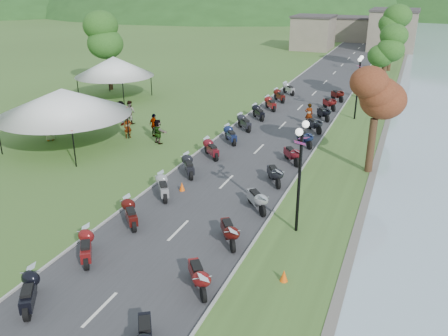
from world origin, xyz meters
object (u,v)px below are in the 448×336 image
(vendor_tent_main, at_px, (65,118))
(pedestrian_b, at_px, (131,123))
(pedestrian_a, at_px, (129,138))
(pedestrian_c, at_px, (122,125))

(vendor_tent_main, xyz_separation_m, pedestrian_b, (1.01, 6.32, -2.00))
(pedestrian_a, distance_m, pedestrian_b, 3.72)
(pedestrian_c, bearing_deg, pedestrian_a, 15.99)
(pedestrian_b, height_order, pedestrian_c, pedestrian_c)
(pedestrian_b, bearing_deg, vendor_tent_main, 92.33)
(vendor_tent_main, relative_size, pedestrian_b, 3.21)
(vendor_tent_main, distance_m, pedestrian_b, 6.70)
(pedestrian_a, height_order, pedestrian_c, pedestrian_c)
(pedestrian_a, bearing_deg, pedestrian_b, 68.13)
(vendor_tent_main, distance_m, pedestrian_a, 4.66)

